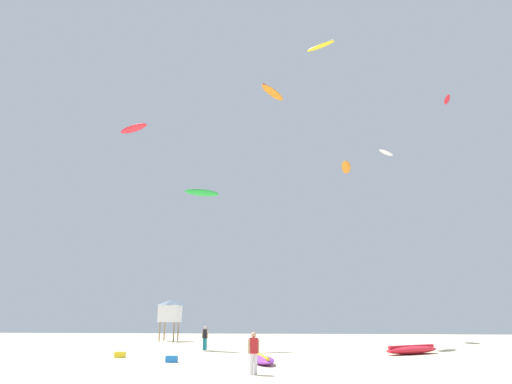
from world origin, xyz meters
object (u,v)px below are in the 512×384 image
object	(u,v)px
kite_aloft_0	(202,193)
kite_aloft_5	(346,167)
person_foreground	(254,350)
lifeguard_tower	(170,311)
kite_aloft_3	(134,128)
kite_aloft_4	(321,46)
kite_grounded_mid	(263,360)
kite_aloft_2	(273,93)
kite_aloft_6	(447,100)
kite_aloft_1	(386,153)
cooler_box	(120,355)
person_midground	(205,336)
gear_bag	(172,359)
kite_grounded_near	(412,350)

from	to	relation	value
kite_aloft_0	kite_aloft_5	world-z (taller)	kite_aloft_5
person_foreground	lifeguard_tower	xyz separation A→B (m)	(-12.20, 26.72, 2.12)
person_foreground	kite_aloft_0	xyz separation A→B (m)	(-6.23, 14.85, 11.29)
kite_aloft_3	kite_aloft_4	size ratio (longest dim) A/B	1.32
kite_grounded_mid	kite_aloft_5	world-z (taller)	kite_aloft_5
lifeguard_tower	kite_aloft_2	distance (m)	25.48
kite_aloft_6	lifeguard_tower	bearing A→B (deg)	-176.89
lifeguard_tower	kite_aloft_6	world-z (taller)	kite_aloft_6
kite_aloft_6	kite_aloft_1	bearing A→B (deg)	157.99
cooler_box	lifeguard_tower	bearing A→B (deg)	100.29
kite_grounded_mid	lifeguard_tower	world-z (taller)	lifeguard_tower
kite_aloft_1	kite_aloft_3	bearing A→B (deg)	-151.60
person_midground	kite_aloft_3	size ratio (longest dim) A/B	0.46
kite_aloft_6	person_foreground	bearing A→B (deg)	-124.18
person_foreground	gear_bag	distance (m)	6.65
gear_bag	kite_aloft_3	size ratio (longest dim) A/B	0.16
kite_aloft_5	kite_aloft_6	distance (m)	14.00
kite_aloft_3	kite_aloft_5	distance (m)	25.50
person_foreground	kite_aloft_0	distance (m)	19.66
kite_grounded_near	cooler_box	distance (m)	17.91
kite_aloft_0	kite_aloft_3	xyz separation A→B (m)	(-7.52, 2.27, 7.40)
kite_aloft_4	gear_bag	bearing A→B (deg)	-133.49
kite_aloft_3	person_foreground	bearing A→B (deg)	-51.24
kite_aloft_0	kite_aloft_1	size ratio (longest dim) A/B	1.09
person_foreground	cooler_box	bearing A→B (deg)	13.60
kite_aloft_0	kite_grounded_mid	bearing A→B (deg)	-59.59
person_foreground	kite_aloft_1	size ratio (longest dim) A/B	0.59
kite_aloft_1	kite_aloft_2	bearing A→B (deg)	-143.69
person_foreground	cooler_box	xyz separation A→B (m)	(-8.62, 7.02, -0.77)
gear_bag	kite_aloft_4	size ratio (longest dim) A/B	0.21
kite_aloft_2	cooler_box	bearing A→B (deg)	-118.44
cooler_box	kite_grounded_mid	bearing A→B (deg)	-17.07
kite_aloft_3	kite_aloft_6	bearing A→B (deg)	18.89
kite_aloft_2	kite_aloft_3	world-z (taller)	kite_aloft_2
gear_bag	kite_aloft_0	xyz separation A→B (m)	(-1.45, 10.28, 12.06)
kite_aloft_2	kite_aloft_4	distance (m)	9.09
lifeguard_tower	kite_aloft_3	xyz separation A→B (m)	(-1.55, -9.60, 16.56)
gear_bag	kite_aloft_1	distance (m)	38.31
kite_grounded_near	kite_aloft_0	size ratio (longest dim) A/B	1.50
kite_aloft_1	lifeguard_tower	bearing A→B (deg)	-169.57
kite_aloft_0	kite_aloft_3	size ratio (longest dim) A/B	0.82
kite_grounded_mid	kite_aloft_6	distance (m)	40.81
person_midground	kite_aloft_5	size ratio (longest dim) A/B	0.38
cooler_box	kite_aloft_4	xyz separation A→B (m)	(12.74, 6.93, 24.81)
kite_aloft_4	kite_aloft_5	bearing A→B (deg)	79.09
cooler_box	kite_aloft_1	bearing A→B (deg)	49.10
kite_grounded_near	kite_aloft_3	bearing A→B (deg)	166.27
kite_aloft_5	kite_aloft_3	bearing A→B (deg)	-146.30
cooler_box	kite_aloft_5	size ratio (longest dim) A/B	0.13
person_midground	lifeguard_tower	xyz separation A→B (m)	(-6.91, 12.85, 2.09)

